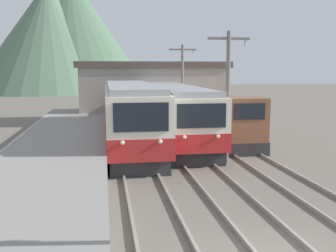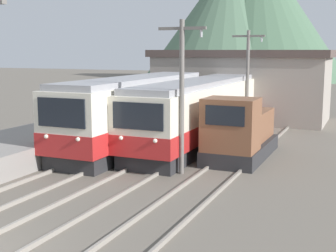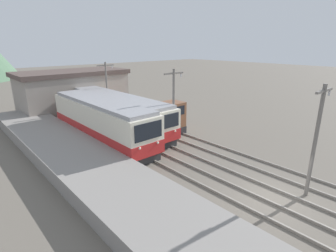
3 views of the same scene
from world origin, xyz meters
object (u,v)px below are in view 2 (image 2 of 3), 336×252
object	(u,v)px
commuter_train_center	(198,114)
catenary_mast_mid	(182,91)
shunting_locomotive	(240,133)
catenary_mast_far	(248,77)
commuter_train_left	(137,114)

from	to	relation	value
commuter_train_center	catenary_mast_mid	xyz separation A→B (m)	(1.51, -6.24, 1.81)
catenary_mast_mid	shunting_locomotive	bearing A→B (deg)	67.73
commuter_train_center	catenary_mast_mid	distance (m)	6.67
catenary_mast_far	commuter_train_left	bearing A→B (deg)	-123.47
commuter_train_center	shunting_locomotive	distance (m)	3.99
commuter_train_left	shunting_locomotive	distance (m)	5.87
catenary_mast_far	shunting_locomotive	bearing A→B (deg)	-78.36
catenary_mast_mid	catenary_mast_far	xyz separation A→B (m)	(0.00, 10.88, 0.00)
commuter_train_center	commuter_train_left	bearing A→B (deg)	-146.21
shunting_locomotive	catenary_mast_far	world-z (taller)	catenary_mast_far
commuter_train_center	catenary_mast_far	xyz separation A→B (m)	(1.51, 4.64, 1.81)
commuter_train_center	catenary_mast_mid	world-z (taller)	catenary_mast_mid
shunting_locomotive	catenary_mast_mid	world-z (taller)	catenary_mast_mid
commuter_train_left	catenary_mast_mid	size ratio (longest dim) A/B	2.12
shunting_locomotive	catenary_mast_mid	xyz separation A→B (m)	(-1.49, -3.64, 2.22)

